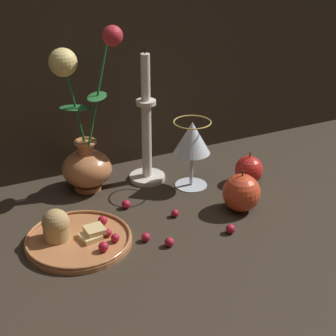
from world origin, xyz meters
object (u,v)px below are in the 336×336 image
(vase, at_px, (85,146))
(apple_near_glass, at_px, (249,170))
(candlestick, at_px, (147,137))
(apple_beside_vase, at_px, (241,193))
(plate_with_pastries, at_px, (74,236))
(wine_glass, at_px, (192,140))

(vase, height_order, apple_near_glass, vase)
(vase, relative_size, candlestick, 1.19)
(apple_beside_vase, bearing_deg, candlestick, 119.32)
(plate_with_pastries, distance_m, apple_beside_vase, 0.36)
(vase, distance_m, apple_beside_vase, 0.36)
(candlestick, bearing_deg, apple_near_glass, -29.83)
(plate_with_pastries, bearing_deg, wine_glass, 19.79)
(plate_with_pastries, distance_m, candlestick, 0.31)
(vase, height_order, apple_beside_vase, vase)
(wine_glass, height_order, candlestick, candlestick)
(wine_glass, relative_size, apple_near_glass, 2.04)
(vase, xyz_separation_m, plate_with_pastries, (-0.09, -0.20, -0.09))
(apple_near_glass, bearing_deg, apple_beside_vase, -130.42)
(apple_near_glass, bearing_deg, candlestick, 150.17)
(wine_glass, height_order, apple_beside_vase, wine_glass)
(wine_glass, relative_size, candlestick, 0.51)
(vase, relative_size, plate_with_pastries, 1.79)
(vase, height_order, plate_with_pastries, vase)
(plate_with_pastries, height_order, apple_beside_vase, apple_beside_vase)
(apple_beside_vase, relative_size, apple_near_glass, 1.20)
(candlestick, relative_size, apple_beside_vase, 3.33)
(vase, xyz_separation_m, candlestick, (0.14, -0.02, -0.00))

